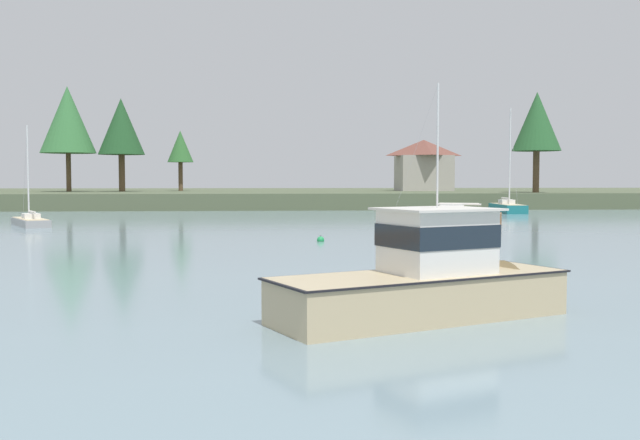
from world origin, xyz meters
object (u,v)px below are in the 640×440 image
at_px(sailboat_wood, 446,221).
at_px(cruiser_sand, 446,293).
at_px(sailboat_grey, 30,224).
at_px(mooring_buoy_green, 321,240).
at_px(sailboat_teal, 507,210).

relative_size(sailboat_wood, cruiser_sand, 1.28).
distance_m(sailboat_grey, mooring_buoy_green, 26.60).
bearing_deg(sailboat_wood, mooring_buoy_green, -127.20).
xyz_separation_m(sailboat_wood, cruiser_sand, (-9.79, -38.60, 0.38)).
height_order(sailboat_teal, cruiser_sand, sailboat_teal).
bearing_deg(cruiser_sand, sailboat_wood, 75.77).
bearing_deg(sailboat_grey, sailboat_teal, 23.24).
height_order(sailboat_wood, mooring_buoy_green, sailboat_wood).
relative_size(sailboat_wood, sailboat_grey, 1.45).
height_order(cruiser_sand, mooring_buoy_green, cruiser_sand).
bearing_deg(sailboat_teal, cruiser_sand, -110.27).
bearing_deg(sailboat_wood, sailboat_teal, 59.37).
distance_m(sailboat_grey, cruiser_sand, 45.69).
xyz_separation_m(cruiser_sand, mooring_buoy_green, (-1.47, 23.77, -0.57)).
xyz_separation_m(sailboat_wood, mooring_buoy_green, (-11.25, -14.83, -0.18)).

